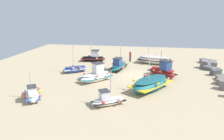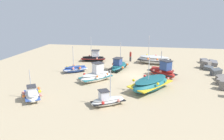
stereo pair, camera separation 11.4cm
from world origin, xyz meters
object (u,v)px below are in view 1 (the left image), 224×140
fishing_boat_3 (96,75)px  fishing_boat_5 (93,58)px  fishing_boat_4 (154,60)px  fishing_boat_2 (32,94)px  fishing_boat_0 (151,84)px  person_walking (130,55)px  fishing_boat_8 (162,71)px  fishing_boat_6 (75,69)px  fishing_boat_7 (108,100)px  fishing_boat_1 (119,66)px

fishing_boat_3 → fishing_boat_5: size_ratio=0.96×
fishing_boat_4 → fishing_boat_2: bearing=-112.0°
fishing_boat_0 → fishing_boat_2: fishing_boat_0 is taller
fishing_boat_5 → person_walking: (-0.86, 5.90, 0.39)m
fishing_boat_2 → fishing_boat_8: (-9.52, 12.21, 0.22)m
fishing_boat_3 → fishing_boat_6: fishing_boat_6 is taller
fishing_boat_0 → fishing_boat_3: size_ratio=1.40×
person_walking → fishing_boat_6: bearing=-39.0°
fishing_boat_3 → fishing_boat_6: (-3.21, -3.70, -0.22)m
fishing_boat_2 → fishing_boat_7: fishing_boat_7 is taller
fishing_boat_4 → fishing_boat_5: fishing_boat_4 is taller
fishing_boat_2 → fishing_boat_8: 15.49m
fishing_boat_3 → fishing_boat_4: (-9.90, 6.67, -0.03)m
fishing_boat_2 → fishing_boat_5: fishing_boat_5 is taller
fishing_boat_3 → fishing_boat_7: size_ratio=1.26×
fishing_boat_3 → fishing_boat_8: bearing=-25.5°
fishing_boat_2 → fishing_boat_4: bearing=112.1°
fishing_boat_5 → fishing_boat_7: (16.48, 5.59, -0.11)m
fishing_boat_4 → fishing_boat_6: 12.34m
fishing_boat_2 → fishing_boat_7: (0.04, 7.17, -0.04)m
fishing_boat_8 → fishing_boat_4: bearing=144.0°
fishing_boat_3 → fishing_boat_7: fishing_boat_7 is taller
fishing_boat_3 → fishing_boat_4: bearing=8.4°
fishing_boat_2 → fishing_boat_4: fishing_boat_4 is taller
fishing_boat_2 → fishing_boat_5: (-16.44, 1.59, 0.07)m
fishing_boat_8 → fishing_boat_5: bearing=-167.3°
fishing_boat_3 → fishing_boat_2: bearing=-173.1°
fishing_boat_4 → fishing_boat_8: bearing=-69.2°
fishing_boat_6 → fishing_boat_3: bearing=-76.0°
fishing_boat_4 → fishing_boat_3: bearing=-111.4°
fishing_boat_1 → fishing_boat_8: 6.27m
fishing_boat_2 → fishing_boat_3: 7.85m
fishing_boat_0 → person_walking: 13.28m
fishing_boat_6 → person_walking: 10.16m
fishing_boat_1 → fishing_boat_4: (-4.41, 4.82, 0.09)m
fishing_boat_1 → fishing_boat_6: fishing_boat_1 is taller
fishing_boat_4 → fishing_boat_7: (16.34, -4.05, -0.19)m
fishing_boat_3 → fishing_boat_5: (-10.04, -2.97, -0.11)m
person_walking → fishing_boat_5: bearing=-79.9°
fishing_boat_0 → fishing_boat_2: 11.72m
fishing_boat_1 → fishing_boat_2: (11.89, -6.40, -0.06)m
fishing_boat_7 → fishing_boat_8: fishing_boat_8 is taller
fishing_boat_0 → fishing_boat_4: (-11.85, 0.38, -0.04)m
fishing_boat_3 → person_walking: size_ratio=2.39×
fishing_boat_1 → fishing_boat_5: bearing=-120.9°
fishing_boat_5 → person_walking: bearing=-0.7°
fishing_boat_2 → fishing_boat_6: (-9.61, 0.86, -0.04)m
fishing_boat_0 → fishing_boat_3: bearing=107.3°
fishing_boat_6 → fishing_boat_7: (9.65, 6.32, 0.00)m
fishing_boat_2 → fishing_boat_1: bearing=118.4°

